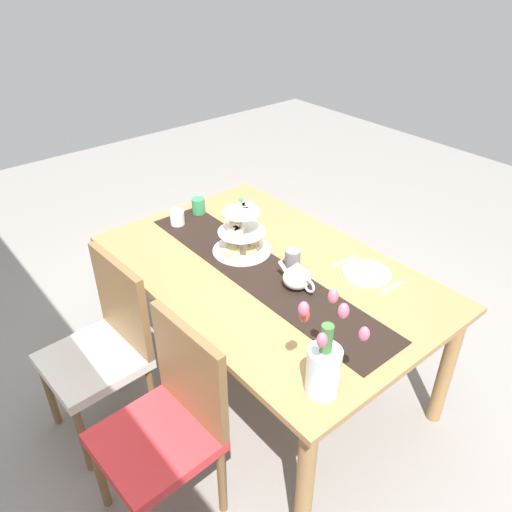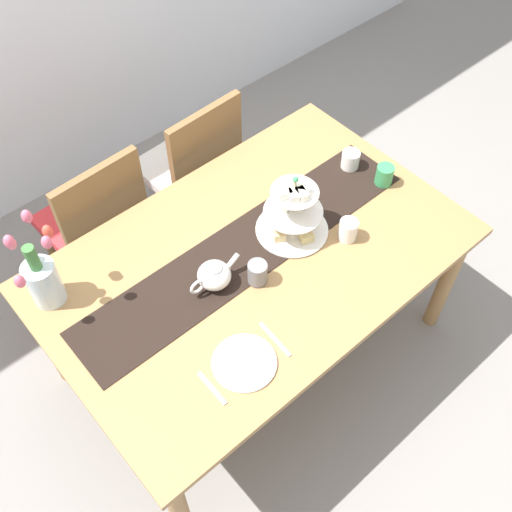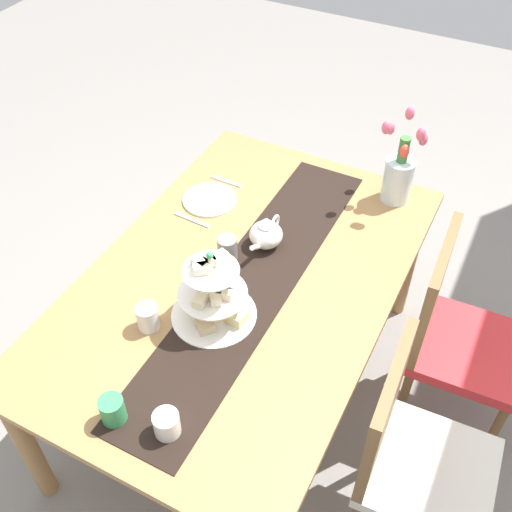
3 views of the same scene
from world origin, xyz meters
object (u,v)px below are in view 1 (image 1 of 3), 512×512
at_px(dining_table, 268,283).
at_px(knife_left, 344,261).
at_px(teapot, 297,277).
at_px(tulip_vase, 324,363).
at_px(tiered_cake_stand, 241,235).
at_px(cream_jug, 177,218).
at_px(chair_left, 169,420).
at_px(fork_left, 391,288).
at_px(mug_white_text, 251,222).
at_px(mug_grey, 293,259).
at_px(chair_right, 105,343).
at_px(dinner_plate_left, 367,273).
at_px(mug_orange, 199,206).

relative_size(dining_table, knife_left, 9.90).
xyz_separation_m(teapot, tulip_vase, (-0.51, 0.36, 0.08)).
height_order(tiered_cake_stand, cream_jug, tiered_cake_stand).
height_order(dining_table, chair_left, chair_left).
xyz_separation_m(fork_left, mug_white_text, (0.83, 0.16, 0.04)).
height_order(cream_jug, mug_grey, mug_grey).
height_order(chair_left, knife_left, chair_left).
xyz_separation_m(chair_right, dinner_plate_left, (-0.60, -1.10, 0.23)).
height_order(knife_left, mug_white_text, mug_white_text).
bearing_deg(cream_jug, fork_left, -158.97).
bearing_deg(chair_right, dining_table, -108.94).
height_order(chair_right, mug_white_text, chair_right).
bearing_deg(dining_table, fork_left, -145.21).
xyz_separation_m(chair_left, mug_grey, (0.24, -0.87, 0.27)).
height_order(chair_left, teapot, chair_left).
distance_m(tulip_vase, knife_left, 0.87).
xyz_separation_m(knife_left, mug_white_text, (0.54, 0.16, 0.04)).
bearing_deg(fork_left, tulip_vase, 108.09).
bearing_deg(chair_left, tulip_vase, -134.42).
bearing_deg(mug_grey, dinner_plate_left, -138.55).
xyz_separation_m(fork_left, mug_grey, (0.41, 0.24, 0.05)).
distance_m(tulip_vase, cream_jug, 1.39).
bearing_deg(tulip_vase, tiered_cake_stand, -21.04).
relative_size(chair_right, mug_grey, 9.58).
height_order(dining_table, mug_white_text, mug_white_text).
xyz_separation_m(dining_table, dinner_plate_left, (-0.34, -0.34, 0.09)).
bearing_deg(mug_orange, chair_left, 140.11).
distance_m(teapot, knife_left, 0.34).
xyz_separation_m(teapot, fork_left, (-0.28, -0.34, -0.06)).
height_order(chair_left, mug_grey, chair_left).
relative_size(dinner_plate_left, fork_left, 1.53).
distance_m(chair_right, dinner_plate_left, 1.28).
height_order(teapot, fork_left, teapot).
bearing_deg(mug_orange, mug_white_text, -162.12).
bearing_deg(chair_left, dining_table, -68.44).
height_order(cream_jug, dinner_plate_left, cream_jug).
height_order(teapot, mug_grey, teapot).
bearing_deg(mug_white_text, tiered_cake_stand, 128.32).
bearing_deg(tulip_vase, cream_jug, -10.54).
distance_m(tiered_cake_stand, mug_white_text, 0.24).
bearing_deg(tulip_vase, knife_left, -53.29).
distance_m(fork_left, mug_orange, 1.21).
bearing_deg(tiered_cake_stand, tulip_vase, 158.96).
xyz_separation_m(cream_jug, knife_left, (-0.85, -0.44, -0.04)).
xyz_separation_m(dining_table, cream_jug, (0.66, 0.10, 0.13)).
height_order(fork_left, knife_left, same).
height_order(chair_left, dinner_plate_left, chair_left).
height_order(dining_table, mug_orange, mug_orange).
bearing_deg(chair_left, mug_white_text, -55.37).
relative_size(chair_right, tiered_cake_stand, 2.99).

